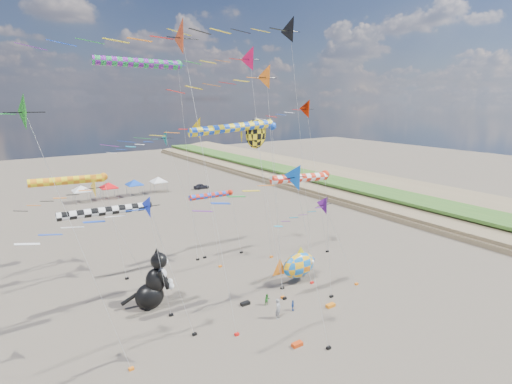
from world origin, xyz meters
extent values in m
plane|color=brown|center=(0.00, 0.00, 0.00)|extent=(260.00, 260.00, 0.00)
cone|color=yellow|center=(-1.00, 19.53, 16.13)|extent=(2.31, 2.47, 2.55)
cylinder|color=#B2B2B2|center=(0.03, 19.53, 8.07)|extent=(2.08, 0.02, 16.13)
cube|color=black|center=(1.06, 19.53, 0.10)|extent=(0.36, 0.24, 0.20)
cone|color=#157D13|center=(-15.59, 7.30, 18.29)|extent=(2.19, 2.35, 2.42)
cylinder|color=#B2B2B2|center=(-14.30, 7.30, 9.14)|extent=(2.60, 0.02, 18.29)
cube|color=black|center=(-13.02, 7.30, 0.10)|extent=(0.36, 0.24, 0.20)
cone|color=#7217A4|center=(7.13, 7.56, 9.37)|extent=(1.83, 1.95, 2.01)
cylinder|color=#B2B2B2|center=(8.91, 7.56, 4.69)|extent=(3.58, 0.02, 9.38)
cube|color=black|center=(10.69, 7.56, 0.10)|extent=(0.36, 0.24, 0.20)
cone|color=blue|center=(-1.61, 1.16, 13.89)|extent=(1.87, 2.00, 2.06)
cylinder|color=#B2B2B2|center=(-0.57, 1.16, 6.95)|extent=(2.10, 0.02, 13.90)
cube|color=black|center=(0.47, 1.16, 0.10)|extent=(0.36, 0.24, 0.20)
cone|color=#BF3710|center=(-6.96, 6.74, 23.05)|extent=(2.54, 2.72, 2.80)
cylinder|color=#B2B2B2|center=(-5.73, 6.74, 11.53)|extent=(2.49, 0.02, 23.06)
cube|color=black|center=(-4.49, 6.74, 0.10)|extent=(0.36, 0.24, 0.20)
cone|color=#1FB5AA|center=(-2.11, 22.95, 14.76)|extent=(1.89, 2.03, 2.09)
cylinder|color=#B2B2B2|center=(-0.66, 22.95, 7.38)|extent=(2.93, 0.02, 14.77)
cube|color=black|center=(0.79, 22.95, 0.10)|extent=(0.36, 0.24, 0.20)
cone|color=#D40F46|center=(5.19, 18.50, 23.17)|extent=(2.70, 2.89, 2.98)
cylinder|color=#B2B2B2|center=(6.41, 18.50, 11.59)|extent=(2.48, 0.02, 23.17)
cube|color=black|center=(7.64, 18.50, 0.10)|extent=(0.36, 0.24, 0.20)
cone|color=orange|center=(0.98, 9.62, 20.70)|extent=(2.07, 2.22, 2.29)
cylinder|color=#B2B2B2|center=(1.74, 9.62, 10.35)|extent=(1.54, 0.02, 20.71)
cube|color=black|center=(2.50, 9.62, 0.10)|extent=(0.36, 0.24, 0.20)
cone|color=#C31E00|center=(11.93, 15.97, 17.93)|extent=(2.13, 2.28, 2.35)
cylinder|color=#B2B2B2|center=(13.27, 15.97, 8.96)|extent=(2.70, 0.02, 17.93)
cube|color=black|center=(14.61, 15.97, 0.10)|extent=(0.36, 0.24, 0.20)
cone|color=yellow|center=(-11.53, 17.15, 11.44)|extent=(1.75, 1.87, 1.93)
cylinder|color=#B2B2B2|center=(-9.63, 17.15, 5.72)|extent=(3.81, 0.02, 11.45)
cube|color=black|center=(-7.74, 17.15, 0.10)|extent=(0.36, 0.24, 0.20)
cone|color=#0920B9|center=(-10.73, 8.70, 11.77)|extent=(1.65, 1.77, 1.82)
cylinder|color=#B2B2B2|center=(-9.05, 8.70, 5.89)|extent=(3.38, 0.02, 11.78)
cube|color=black|center=(-7.37, 8.70, 0.10)|extent=(0.36, 0.24, 0.20)
cone|color=black|center=(7.60, 15.04, 25.67)|extent=(2.72, 2.91, 3.00)
cylinder|color=#B2B2B2|center=(9.41, 15.04, 12.84)|extent=(3.64, 0.02, 25.67)
cube|color=black|center=(11.22, 15.04, 0.10)|extent=(0.36, 0.24, 0.20)
cylinder|color=orange|center=(-13.66, 22.37, 11.43)|extent=(6.62, 0.79, 0.79)
sphere|color=orange|center=(-10.35, 22.37, 11.43)|extent=(0.83, 0.83, 0.83)
cylinder|color=#B2B2B2|center=(-9.60, 22.37, 5.71)|extent=(1.52, 0.02, 11.43)
cube|color=black|center=(-8.85, 22.37, 0.10)|extent=(0.36, 0.24, 0.20)
cylinder|color=blue|center=(-1.94, 11.18, 16.58)|extent=(8.25, 0.73, 0.73)
sphere|color=blue|center=(2.18, 11.18, 16.58)|extent=(0.77, 0.77, 0.77)
cylinder|color=#B2B2B2|center=(2.93, 11.18, 8.29)|extent=(1.52, 0.02, 16.58)
cube|color=black|center=(3.68, 11.18, 0.10)|extent=(0.36, 0.24, 0.20)
cylinder|color=#1A943E|center=(-6.01, 22.83, 22.50)|extent=(8.61, 0.91, 0.91)
sphere|color=#1A943E|center=(-1.71, 22.83, 22.50)|extent=(0.96, 0.96, 0.96)
cylinder|color=#B2B2B2|center=(-0.96, 22.83, 11.25)|extent=(1.52, 0.02, 22.50)
cube|color=black|center=(-0.21, 22.83, 0.10)|extent=(0.36, 0.24, 0.20)
cylinder|color=red|center=(1.19, 21.82, 8.07)|extent=(5.36, 0.65, 0.65)
sphere|color=red|center=(3.88, 21.82, 8.07)|extent=(0.68, 0.68, 0.68)
cylinder|color=#B2B2B2|center=(4.63, 21.82, 4.03)|extent=(1.52, 0.02, 8.07)
cube|color=black|center=(5.38, 21.82, 0.10)|extent=(0.36, 0.24, 0.20)
cylinder|color=black|center=(-12.70, 12.63, 10.55)|extent=(6.78, 0.68, 0.68)
sphere|color=black|center=(-9.31, 12.63, 10.55)|extent=(0.71, 0.71, 0.71)
cylinder|color=#B2B2B2|center=(-8.56, 12.63, 5.28)|extent=(1.52, 0.02, 10.56)
cube|color=black|center=(-7.81, 12.63, 0.10)|extent=(0.36, 0.24, 0.20)
cylinder|color=red|center=(2.15, 7.08, 12.43)|extent=(5.86, 0.72, 0.72)
sphere|color=red|center=(5.07, 7.08, 12.43)|extent=(0.75, 0.75, 0.75)
cylinder|color=#B2B2B2|center=(5.82, 7.08, 6.21)|extent=(1.52, 0.02, 12.43)
cube|color=black|center=(6.57, 7.08, 0.10)|extent=(0.36, 0.24, 0.20)
ellipsoid|color=yellow|center=(0.51, 11.32, 15.95)|extent=(2.20, 0.40, 2.64)
cone|color=yellow|center=(-0.99, 11.32, 15.95)|extent=(0.12, 1.80, 1.80)
cylinder|color=#B2B2B2|center=(1.51, 10.32, 7.97)|extent=(2.03, 2.03, 15.95)
cube|color=black|center=(2.51, 9.32, 0.10)|extent=(0.36, 0.24, 0.20)
ellipsoid|color=blue|center=(6.01, 11.40, 1.96)|extent=(4.20, 2.12, 2.68)
cone|color=orange|center=(3.69, 11.40, 1.96)|extent=(1.96, 0.36, 1.97)
cone|color=yellow|center=(6.19, 11.40, 3.30)|extent=(1.43, 0.28, 1.43)
cylinder|color=#B2B2B2|center=(7.05, 10.90, 0.75)|extent=(0.12, 1.04, 1.53)
cube|color=red|center=(7.01, 10.40, 0.10)|extent=(0.36, 0.24, 0.20)
imported|color=gray|center=(-0.08, 6.96, 0.92)|extent=(0.80, 0.72, 1.85)
imported|color=#1C6E1C|center=(0.50, 9.42, 0.54)|extent=(0.54, 0.43, 1.08)
imported|color=#2752AE|center=(1.84, 7.26, 0.51)|extent=(0.59, 0.60, 1.02)
cube|color=black|center=(-1.24, 10.56, 0.15)|extent=(0.90, 0.44, 0.30)
cube|color=red|center=(-1.32, 2.83, 0.15)|extent=(0.90, 0.44, 0.30)
cube|color=blue|center=(10.98, 15.09, 0.15)|extent=(0.90, 0.44, 0.30)
cube|color=orange|center=(5.18, 5.77, 0.15)|extent=(0.90, 0.44, 0.30)
cube|color=white|center=(-6.00, 60.00, 2.25)|extent=(3.00, 3.00, 0.15)
pyramid|color=white|center=(-6.00, 60.00, 3.30)|extent=(4.20, 4.20, 1.00)
cylinder|color=#999999|center=(-7.30, 58.70, 1.10)|extent=(0.08, 0.08, 2.20)
cylinder|color=#999999|center=(-4.70, 58.70, 1.10)|extent=(0.08, 0.08, 2.20)
cylinder|color=#999999|center=(-7.30, 61.30, 1.10)|extent=(0.08, 0.08, 2.20)
cylinder|color=#999999|center=(-4.70, 61.30, 1.10)|extent=(0.08, 0.08, 2.20)
cube|color=red|center=(-1.00, 60.00, 2.25)|extent=(3.00, 3.00, 0.15)
pyramid|color=red|center=(-1.00, 60.00, 3.30)|extent=(4.20, 4.20, 1.00)
cylinder|color=#999999|center=(-2.30, 58.70, 1.10)|extent=(0.08, 0.08, 2.20)
cylinder|color=#999999|center=(0.30, 58.70, 1.10)|extent=(0.08, 0.08, 2.20)
cylinder|color=#999999|center=(-2.30, 61.30, 1.10)|extent=(0.08, 0.08, 2.20)
cylinder|color=#999999|center=(0.30, 61.30, 1.10)|extent=(0.08, 0.08, 2.20)
cube|color=blue|center=(4.00, 60.00, 2.25)|extent=(3.00, 3.00, 0.15)
pyramid|color=blue|center=(4.00, 60.00, 3.30)|extent=(4.20, 4.20, 1.00)
cylinder|color=#999999|center=(2.70, 58.70, 1.10)|extent=(0.08, 0.08, 2.20)
cylinder|color=#999999|center=(5.30, 58.70, 1.10)|extent=(0.08, 0.08, 2.20)
cylinder|color=#999999|center=(2.70, 61.30, 1.10)|extent=(0.08, 0.08, 2.20)
cylinder|color=#999999|center=(5.30, 61.30, 1.10)|extent=(0.08, 0.08, 2.20)
cube|color=white|center=(9.00, 60.00, 2.25)|extent=(3.00, 3.00, 0.15)
pyramid|color=white|center=(9.00, 60.00, 3.30)|extent=(4.20, 4.20, 1.00)
cylinder|color=#999999|center=(7.70, 58.70, 1.10)|extent=(0.08, 0.08, 2.20)
cylinder|color=#999999|center=(10.30, 58.70, 1.10)|extent=(0.08, 0.08, 2.20)
cylinder|color=#999999|center=(7.70, 61.30, 1.10)|extent=(0.08, 0.08, 2.20)
cylinder|color=#999999|center=(10.30, 61.30, 1.10)|extent=(0.08, 0.08, 2.20)
imported|color=#26262D|center=(17.79, 58.00, 0.57)|extent=(3.35, 1.37, 1.14)
camera|label=1|loc=(-19.59, -18.40, 18.97)|focal=28.00mm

